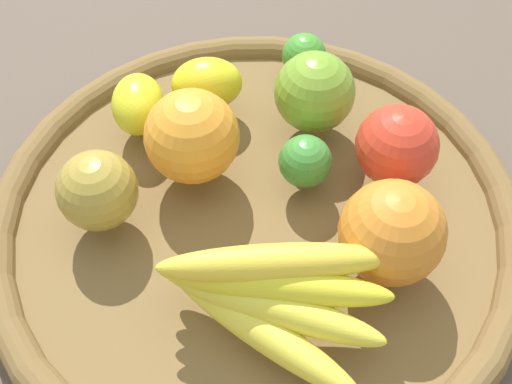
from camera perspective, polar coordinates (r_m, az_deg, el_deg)
name	(u,v)px	position (r m, az deg, el deg)	size (l,w,h in m)	color
ground_plane	(256,234)	(0.63, 0.00, -3.52)	(2.40, 2.40, 0.00)	brown
basket	(256,220)	(0.61, 0.00, -2.39)	(0.48, 0.48, 0.04)	brown
apple_1	(315,92)	(0.63, 4.93, 8.35)	(0.08, 0.08, 0.08)	#78A830
banana_bunch	(271,295)	(0.50, 1.23, -8.67)	(0.14, 0.18, 0.07)	yellow
orange_0	(392,233)	(0.53, 11.34, -3.36)	(0.08, 0.08, 0.08)	orange
apple_2	(97,190)	(0.57, -13.17, 0.12)	(0.07, 0.07, 0.07)	#AD9239
apple_0	(397,146)	(0.60, 11.73, 3.81)	(0.07, 0.07, 0.07)	red
lemon_1	(207,84)	(0.66, -4.14, 9.05)	(0.07, 0.05, 0.05)	yellow
lime_1	(305,161)	(0.59, 4.14, 2.58)	(0.05, 0.05, 0.05)	#409238
orange_1	(196,133)	(0.59, -5.09, 4.93)	(0.08, 0.08, 0.08)	orange
lime_0	(304,56)	(0.69, 4.06, 11.34)	(0.04, 0.04, 0.04)	green
lemon_0	(138,104)	(0.65, -9.86, 7.28)	(0.07, 0.05, 0.05)	yellow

